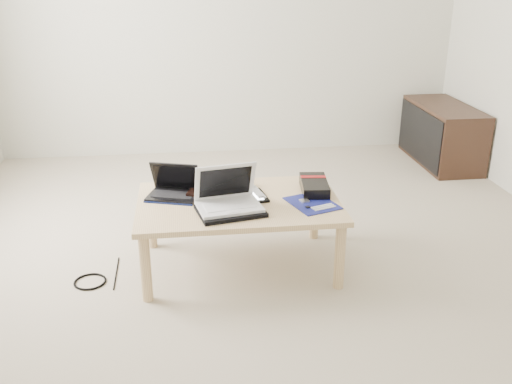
{
  "coord_description": "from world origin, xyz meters",
  "views": [
    {
      "loc": [
        -0.39,
        -3.02,
        1.6
      ],
      "look_at": [
        -0.03,
        -0.16,
        0.45
      ],
      "focal_mm": 40.0,
      "sensor_mm": 36.0,
      "label": 1
    }
  ],
  "objects": [
    {
      "name": "white_laptop",
      "position": [
        -0.19,
        -0.27,
        0.47
      ],
      "size": [
        0.36,
        0.28,
        0.23
      ],
      "color": "silver",
      "rests_on": "neoprene_sleeve"
    },
    {
      "name": "floor_cable_trail",
      "position": [
        -0.82,
        -0.17,
        0.0
      ],
      "size": [
        0.01,
        0.35,
        0.01
      ],
      "primitive_type": "cylinder",
      "rotation": [
        1.57,
        0.0,
        0.02
      ],
      "color": "black",
      "rests_on": "ground"
    },
    {
      "name": "neoprene_sleeve",
      "position": [
        -0.18,
        -0.31,
        0.41
      ],
      "size": [
        0.38,
        0.31,
        0.02
      ],
      "primitive_type": "cube",
      "rotation": [
        0.0,
        0.0,
        0.21
      ],
      "color": "black",
      "rests_on": "coffee_table"
    },
    {
      "name": "tablet",
      "position": [
        -0.1,
        -0.13,
        0.41
      ],
      "size": [
        0.29,
        0.24,
        0.01
      ],
      "color": "black",
      "rests_on": "coffee_table"
    },
    {
      "name": "remote",
      "position": [
        -0.01,
        -0.07,
        0.41
      ],
      "size": [
        0.09,
        0.21,
        0.02
      ],
      "color": "#B0AFB4",
      "rests_on": "coffee_table"
    },
    {
      "name": "gpu_box",
      "position": [
        0.32,
        -0.07,
        0.43
      ],
      "size": [
        0.18,
        0.31,
        0.06
      ],
      "color": "black",
      "rests_on": "coffee_table"
    },
    {
      "name": "motherboard",
      "position": [
        0.27,
        -0.25,
        0.4
      ],
      "size": [
        0.3,
        0.33,
        0.01
      ],
      "color": "#0D1155",
      "rests_on": "coffee_table"
    },
    {
      "name": "ground",
      "position": [
        0.0,
        0.0,
        0.0
      ],
      "size": [
        4.0,
        4.0,
        0.0
      ],
      "primitive_type": "plane",
      "color": "#B4A692",
      "rests_on": "ground"
    },
    {
      "name": "media_cabinet",
      "position": [
        1.77,
        1.45,
        0.25
      ],
      "size": [
        0.41,
        0.9,
        0.5
      ],
      "color": "#3A2517",
      "rests_on": "ground"
    },
    {
      "name": "cable_coil",
      "position": [
        -0.18,
        -0.2,
        0.41
      ],
      "size": [
        0.12,
        0.12,
        0.01
      ],
      "primitive_type": "torus",
      "rotation": [
        0.0,
        0.0,
        -0.29
      ],
      "color": "black",
      "rests_on": "coffee_table"
    },
    {
      "name": "netbook",
      "position": [
        -0.47,
        -0.05,
        0.44
      ],
      "size": [
        0.32,
        0.27,
        0.19
      ],
      "color": "black",
      "rests_on": "coffee_table"
    },
    {
      "name": "coffee_table",
      "position": [
        -0.13,
        -0.16,
        0.35
      ],
      "size": [
        1.1,
        0.7,
        0.4
      ],
      "color": "#D0B37D",
      "rests_on": "ground"
    },
    {
      "name": "floor_cable_coil",
      "position": [
        -0.95,
        -0.25,
        0.01
      ],
      "size": [
        0.23,
        0.23,
        0.01
      ],
      "primitive_type": "torus",
      "rotation": [
        0.0,
        0.0,
        -0.42
      ],
      "color": "black",
      "rests_on": "ground"
    },
    {
      "name": "book",
      "position": [
        -0.21,
        -0.02,
        0.42
      ],
      "size": [
        0.39,
        0.35,
        0.03
      ],
      "color": "black",
      "rests_on": "coffee_table"
    }
  ]
}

